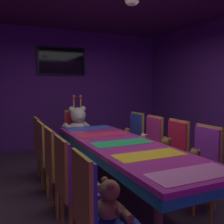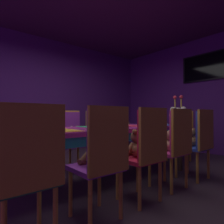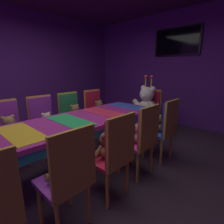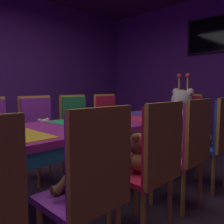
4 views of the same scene
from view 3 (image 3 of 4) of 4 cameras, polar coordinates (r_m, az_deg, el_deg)
name	(u,v)px [view 3 (image 3 of 4)]	position (r m, az deg, el deg)	size (l,w,h in m)	color
ground_plane	(73,170)	(2.73, -12.53, -17.87)	(7.90, 7.90, 0.00)	#3F2D38
wall_back	(176,69)	(4.86, 20.17, 12.91)	(5.20, 0.12, 2.80)	#59267F
wall_left	(3,70)	(4.73, -31.99, 11.66)	(0.12, 6.40, 2.80)	#59267F
banquet_table	(71,127)	(2.45, -13.35, -4.70)	(0.90, 2.99, 0.75)	#B22D8C
chair_left_1	(6,127)	(3.00, -31.14, -4.13)	(0.42, 0.41, 0.98)	purple
teddy_left_1	(10,129)	(2.86, -30.33, -4.75)	(0.27, 0.35, 0.33)	#9E7247
chair_left_2	(43,119)	(3.18, -21.58, -2.13)	(0.42, 0.41, 0.98)	purple
teddy_left_2	(47,122)	(3.06, -20.39, -3.05)	(0.22, 0.29, 0.27)	beige
chair_left_3	(71,113)	(3.44, -13.23, -0.32)	(0.42, 0.41, 0.98)	#268C4C
teddy_left_3	(75,114)	(3.32, -11.83, -0.74)	(0.27, 0.34, 0.33)	olive
chair_left_4	(95,108)	(3.76, -5.66, 1.20)	(0.42, 0.41, 0.98)	red
teddy_left_4	(99,109)	(3.65, -4.15, 0.86)	(0.27, 0.34, 0.32)	brown
chair_right_1	(70,172)	(1.57, -13.65, -18.44)	(0.42, 0.41, 0.98)	purple
teddy_right_1	(61,168)	(1.69, -16.38, -17.11)	(0.22, 0.28, 0.26)	brown
chair_right_2	(115,150)	(1.88, 1.13, -12.25)	(0.42, 0.41, 0.98)	red
teddy_right_2	(106,147)	(1.97, -2.05, -11.22)	(0.25, 0.32, 0.30)	brown
chair_right_3	(144,135)	(2.30, 10.29, -7.37)	(0.42, 0.41, 0.98)	#CC338C
teddy_right_3	(135,134)	(2.39, 7.40, -7.18)	(0.21, 0.27, 0.26)	tan
chair_right_4	(166,125)	(2.78, 17.16, -4.02)	(0.42, 0.41, 0.98)	#2D47B2
teddy_right_4	(157,125)	(2.85, 14.57, -3.99)	(0.21, 0.27, 0.26)	brown
throne_chair	(150,107)	(3.92, 12.34, 1.49)	(0.41, 0.42, 0.98)	red
king_teddy_bear	(146,103)	(3.75, 11.12, 3.02)	(0.65, 0.50, 0.84)	silver
wall_tv	(177,42)	(4.82, 20.39, 20.66)	(1.13, 0.06, 0.65)	black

